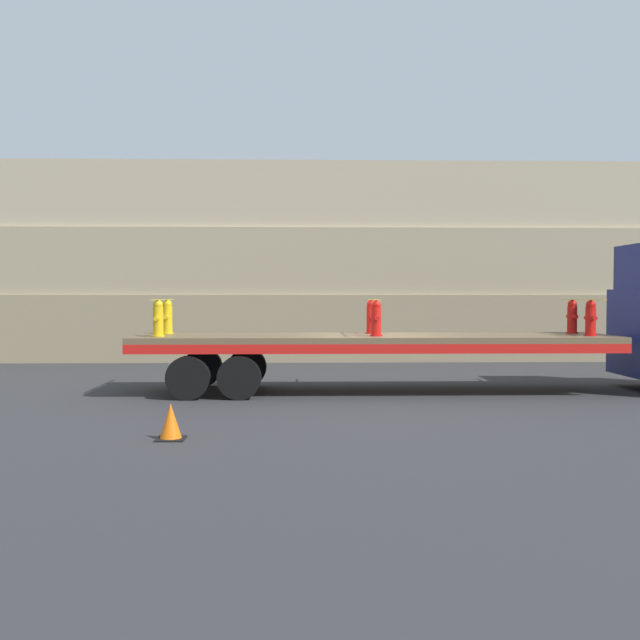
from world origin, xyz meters
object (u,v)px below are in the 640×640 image
object	(u,v)px
fire_hydrant_yellow_near_0	(158,319)
fire_hydrant_red_far_1	(371,317)
flatbed_trailer	(341,346)
fire_hydrant_red_near_1	(376,319)
fire_hydrant_yellow_far_0	(167,317)
fire_hydrant_red_near_2	(591,318)
fire_hydrant_red_far_2	(572,317)
traffic_cone	(171,422)

from	to	relation	value
fire_hydrant_yellow_near_0	fire_hydrant_red_far_1	world-z (taller)	same
flatbed_trailer	fire_hydrant_red_near_1	world-z (taller)	fire_hydrant_red_near_1
fire_hydrant_yellow_far_0	fire_hydrant_red_near_2	distance (m)	9.44
fire_hydrant_yellow_near_0	fire_hydrant_red_far_2	bearing A→B (deg)	6.43
fire_hydrant_yellow_far_0	traffic_cone	world-z (taller)	fire_hydrant_yellow_far_0
fire_hydrant_red_far_1	fire_hydrant_red_near_2	distance (m)	4.81
fire_hydrant_yellow_near_0	traffic_cone	xyz separation A→B (m)	(1.11, -4.68, -1.40)
fire_hydrant_yellow_near_0	fire_hydrant_red_near_1	bearing A→B (deg)	0.00
fire_hydrant_yellow_near_0	fire_hydrant_red_far_2	world-z (taller)	same
fire_hydrant_red_near_1	fire_hydrant_red_near_2	size ratio (longest dim) A/B	1.00
fire_hydrant_red_far_1	fire_hydrant_red_far_2	bearing A→B (deg)	0.00
fire_hydrant_red_near_2	fire_hydrant_red_far_2	distance (m)	1.06
fire_hydrant_yellow_far_0	traffic_cone	size ratio (longest dim) A/B	1.44
fire_hydrant_yellow_far_0	flatbed_trailer	bearing A→B (deg)	-7.63
flatbed_trailer	fire_hydrant_red_near_1	bearing A→B (deg)	-35.56
flatbed_trailer	fire_hydrant_red_near_2	distance (m)	5.49
fire_hydrant_yellow_far_0	fire_hydrant_red_far_1	size ratio (longest dim) A/B	1.00
fire_hydrant_yellow_far_0	fire_hydrant_red_far_2	size ratio (longest dim) A/B	1.00
fire_hydrant_red_near_1	fire_hydrant_red_far_1	xyz separation A→B (m)	(0.00, 1.06, 0.00)
fire_hydrant_red_far_1	fire_hydrant_yellow_near_0	bearing A→B (deg)	-167.29
fire_hydrant_red_near_1	fire_hydrant_red_far_1	size ratio (longest dim) A/B	1.00
flatbed_trailer	fire_hydrant_red_near_2	size ratio (longest dim) A/B	13.49
fire_hydrant_yellow_near_0	traffic_cone	world-z (taller)	fire_hydrant_yellow_near_0
fire_hydrant_yellow_near_0	fire_hydrant_red_near_2	xyz separation A→B (m)	(9.38, 0.00, 0.00)
flatbed_trailer	fire_hydrant_red_far_1	xyz separation A→B (m)	(0.74, 0.53, 0.62)
flatbed_trailer	fire_hydrant_yellow_near_0	size ratio (longest dim) A/B	13.49
fire_hydrant_red_far_2	flatbed_trailer	bearing A→B (deg)	-174.44
fire_hydrant_red_near_2	fire_hydrant_red_far_2	bearing A→B (deg)	90.00
fire_hydrant_red_far_2	fire_hydrant_yellow_far_0	bearing A→B (deg)	180.00
fire_hydrant_red_far_2	fire_hydrant_yellow_near_0	bearing A→B (deg)	-173.57
fire_hydrant_red_near_1	fire_hydrant_yellow_far_0	bearing A→B (deg)	167.29
fire_hydrant_red_near_1	fire_hydrant_red_far_2	xyz separation A→B (m)	(4.69, 1.06, 0.00)
fire_hydrant_yellow_near_0	fire_hydrant_red_far_2	xyz separation A→B (m)	(9.38, 1.06, 0.00)
fire_hydrant_yellow_far_0	fire_hydrant_red_near_1	distance (m)	4.81
fire_hydrant_yellow_near_0	traffic_cone	size ratio (longest dim) A/B	1.44
fire_hydrant_yellow_far_0	fire_hydrant_red_near_2	bearing A→B (deg)	-6.43
fire_hydrant_yellow_far_0	fire_hydrant_red_near_1	size ratio (longest dim) A/B	1.00
fire_hydrant_yellow_near_0	fire_hydrant_red_far_1	size ratio (longest dim) A/B	1.00
fire_hydrant_red_near_1	traffic_cone	distance (m)	6.06
fire_hydrant_red_near_2	flatbed_trailer	bearing A→B (deg)	174.44
fire_hydrant_yellow_far_0	fire_hydrant_red_near_2	world-z (taller)	same
fire_hydrant_red_far_1	fire_hydrant_red_far_2	xyz separation A→B (m)	(4.69, 0.00, 0.00)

